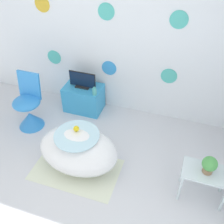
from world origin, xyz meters
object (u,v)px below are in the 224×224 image
(vase, at_px, (94,91))
(potted_plant_left, at_px, (209,165))
(bathtub, at_px, (78,150))
(chair, at_px, (29,111))
(tv, at_px, (82,81))

(vase, relative_size, potted_plant_left, 0.63)
(bathtub, xyz_separation_m, chair, (-1.02, 0.50, -0.01))
(chair, height_order, tv, chair)
(tv, xyz_separation_m, vase, (0.25, -0.14, -0.05))
(bathtub, relative_size, potted_plant_left, 4.73)
(tv, bearing_deg, potted_plant_left, -29.57)
(vase, distance_m, potted_plant_left, 1.92)
(tv, distance_m, potted_plant_left, 2.21)
(tv, distance_m, vase, 0.29)
(potted_plant_left, bearing_deg, tv, 150.43)
(bathtub, height_order, potted_plant_left, potted_plant_left)
(potted_plant_left, bearing_deg, bathtub, -178.59)
(potted_plant_left, bearing_deg, vase, 150.34)
(chair, bearing_deg, bathtub, -26.01)
(chair, xyz_separation_m, tv, (0.61, 0.63, 0.27))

